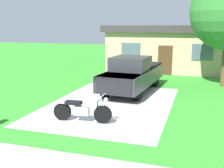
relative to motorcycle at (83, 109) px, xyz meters
name	(u,v)px	position (x,y,z in m)	size (l,w,h in m)	color
ground_plane	(111,104)	(0.26, 2.60, -0.47)	(80.00, 80.00, 0.00)	#33912A
driveway_pad	(111,104)	(0.26, 2.60, -0.47)	(5.31, 7.97, 0.01)	#AFAFAF
sidewalk_strip	(39,166)	(0.26, -3.40, -0.47)	(36.00, 1.80, 0.01)	#B8B8B3
motorcycle	(83,109)	(0.00, 0.00, 0.00)	(2.21, 0.70, 1.09)	black
pickup_truck	(133,74)	(0.60, 5.40, 0.48)	(2.44, 5.76, 1.90)	black
neighbor_house	(169,47)	(1.59, 13.61, 1.32)	(9.60, 5.60, 3.50)	tan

